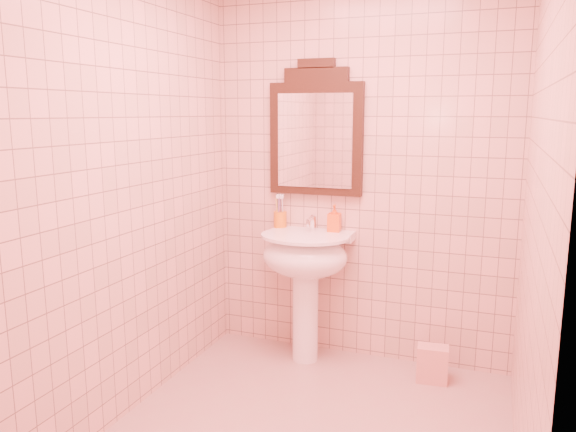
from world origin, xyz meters
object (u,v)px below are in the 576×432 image
at_px(pedestal_sink, 305,265).
at_px(mirror, 316,133).
at_px(toothbrush_cup, 280,219).
at_px(soap_dispenser, 334,218).
at_px(towel, 432,364).

height_order(pedestal_sink, mirror, mirror).
xyz_separation_m(toothbrush_cup, soap_dispenser, (0.39, -0.01, 0.03)).
bearing_deg(towel, pedestal_sink, 178.97).
bearing_deg(toothbrush_cup, towel, -9.56).
height_order(toothbrush_cup, towel, toothbrush_cup).
distance_m(soap_dispenser, towel, 1.10).
relative_size(pedestal_sink, soap_dispenser, 4.80).
bearing_deg(toothbrush_cup, pedestal_sink, -34.72).
bearing_deg(pedestal_sink, mirror, 90.00).
relative_size(pedestal_sink, towel, 3.80).
bearing_deg(towel, mirror, 165.52).
relative_size(mirror, soap_dispenser, 4.91).
height_order(pedestal_sink, toothbrush_cup, toothbrush_cup).
bearing_deg(mirror, toothbrush_cup, -171.73).
relative_size(toothbrush_cup, soap_dispenser, 1.13).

